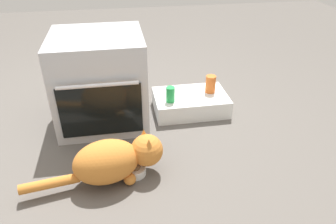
{
  "coord_description": "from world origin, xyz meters",
  "views": [
    {
      "loc": [
        0.14,
        -1.75,
        1.34
      ],
      "look_at": [
        0.44,
        0.01,
        0.25
      ],
      "focal_mm": 33.88,
      "sensor_mm": 36.0,
      "label": 1
    }
  ],
  "objects_px": {
    "oven": "(101,80)",
    "soda_can": "(170,94)",
    "cat": "(115,160)",
    "sauce_jar": "(211,84)",
    "food_bowl": "(135,170)",
    "pantry_cabinet": "(190,103)"
  },
  "relations": [
    {
      "from": "food_bowl",
      "to": "cat",
      "type": "relative_size",
      "value": 0.16
    },
    {
      "from": "oven",
      "to": "pantry_cabinet",
      "type": "relative_size",
      "value": 1.16
    },
    {
      "from": "food_bowl",
      "to": "sauce_jar",
      "type": "relative_size",
      "value": 0.94
    },
    {
      "from": "oven",
      "to": "sauce_jar",
      "type": "relative_size",
      "value": 4.8
    },
    {
      "from": "soda_can",
      "to": "sauce_jar",
      "type": "height_order",
      "value": "sauce_jar"
    },
    {
      "from": "oven",
      "to": "pantry_cabinet",
      "type": "bearing_deg",
      "value": 1.72
    },
    {
      "from": "food_bowl",
      "to": "sauce_jar",
      "type": "distance_m",
      "value": 0.99
    },
    {
      "from": "pantry_cabinet",
      "to": "cat",
      "type": "xyz_separation_m",
      "value": [
        -0.62,
        -0.71,
        0.07
      ]
    },
    {
      "from": "pantry_cabinet",
      "to": "soda_can",
      "type": "relative_size",
      "value": 4.82
    },
    {
      "from": "cat",
      "to": "sauce_jar",
      "type": "distance_m",
      "value": 1.07
    },
    {
      "from": "oven",
      "to": "food_bowl",
      "type": "height_order",
      "value": "oven"
    },
    {
      "from": "pantry_cabinet",
      "to": "food_bowl",
      "type": "distance_m",
      "value": 0.85
    },
    {
      "from": "oven",
      "to": "soda_can",
      "type": "height_order",
      "value": "oven"
    },
    {
      "from": "oven",
      "to": "soda_can",
      "type": "xyz_separation_m",
      "value": [
        0.51,
        -0.06,
        -0.13
      ]
    },
    {
      "from": "cat",
      "to": "soda_can",
      "type": "xyz_separation_m",
      "value": [
        0.44,
        0.63,
        0.06
      ]
    },
    {
      "from": "food_bowl",
      "to": "cat",
      "type": "distance_m",
      "value": 0.16
    },
    {
      "from": "food_bowl",
      "to": "sauce_jar",
      "type": "bearing_deg",
      "value": 46.65
    },
    {
      "from": "food_bowl",
      "to": "soda_can",
      "type": "height_order",
      "value": "soda_can"
    },
    {
      "from": "soda_can",
      "to": "food_bowl",
      "type": "bearing_deg",
      "value": -118.16
    },
    {
      "from": "cat",
      "to": "food_bowl",
      "type": "bearing_deg",
      "value": -0.0
    },
    {
      "from": "pantry_cabinet",
      "to": "sauce_jar",
      "type": "xyz_separation_m",
      "value": [
        0.17,
        0.02,
        0.14
      ]
    },
    {
      "from": "soda_can",
      "to": "sauce_jar",
      "type": "xyz_separation_m",
      "value": [
        0.34,
        0.1,
        0.01
      ]
    }
  ]
}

